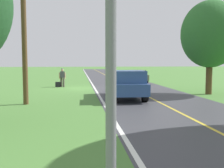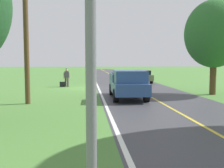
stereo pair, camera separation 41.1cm
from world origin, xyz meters
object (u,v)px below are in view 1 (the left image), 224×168
object	(u,v)px
hitchhiker_walking	(62,76)
sedan_near_oncoming	(136,76)
suitcase_carried	(58,84)
tree_far_side_near	(210,34)
utility_pole_roadside	(24,25)
pickup_truck_passing	(126,84)

from	to	relation	value
hitchhiker_walking	sedan_near_oncoming	xyz separation A→B (m)	(-7.91, -3.96, -0.23)
hitchhiker_walking	suitcase_carried	world-z (taller)	hitchhiker_walking
suitcase_carried	hitchhiker_walking	bearing A→B (deg)	100.86
suitcase_carried	tree_far_side_near	bearing A→B (deg)	57.39
hitchhiker_walking	suitcase_carried	size ratio (longest dim) A/B	3.68
sedan_near_oncoming	hitchhiker_walking	bearing A→B (deg)	26.58
sedan_near_oncoming	utility_pole_roadside	bearing A→B (deg)	56.39
hitchhiker_walking	tree_far_side_near	size ratio (longest dim) A/B	0.26
hitchhiker_walking	suitcase_carried	xyz separation A→B (m)	(0.42, 0.09, -0.74)
pickup_truck_passing	utility_pole_roadside	size ratio (longest dim) A/B	0.63
tree_far_side_near	utility_pole_roadside	distance (m)	12.66
suitcase_carried	sedan_near_oncoming	bearing A→B (deg)	114.65
suitcase_carried	pickup_truck_passing	size ratio (longest dim) A/B	0.09
hitchhiker_walking	tree_far_side_near	bearing A→B (deg)	147.35
suitcase_carried	utility_pole_roadside	bearing A→B (deg)	-6.88
utility_pole_roadside	tree_far_side_near	bearing A→B (deg)	-165.97
hitchhiker_walking	utility_pole_roadside	world-z (taller)	utility_pole_roadside
suitcase_carried	tree_far_side_near	xyz separation A→B (m)	(-11.30, 6.89, 4.07)
pickup_truck_passing	utility_pole_roadside	bearing A→B (deg)	14.29
sedan_near_oncoming	utility_pole_roadside	xyz separation A→B (m)	(9.31, 14.00, 3.56)
utility_pole_roadside	hitchhiker_walking	bearing A→B (deg)	-97.92
hitchhiker_walking	suitcase_carried	bearing A→B (deg)	12.12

